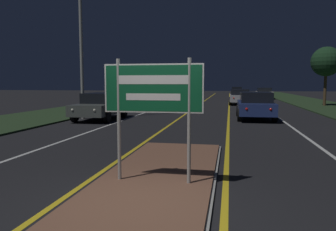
# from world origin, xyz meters

# --- Properties ---
(ground_plane) EXTENTS (160.00, 160.00, 0.00)m
(ground_plane) POSITION_xyz_m (0.00, 0.00, 0.00)
(ground_plane) COLOR black
(median_island) EXTENTS (2.36, 8.07, 0.10)m
(median_island) POSITION_xyz_m (0.00, 1.16, 0.04)
(median_island) COLOR #999993
(median_island) RESTS_ON ground_plane
(verge_left) EXTENTS (5.00, 100.00, 0.08)m
(verge_left) POSITION_xyz_m (-9.50, 20.00, 0.04)
(verge_left) COLOR #23381E
(verge_left) RESTS_ON ground_plane
(centre_line_yellow_left) EXTENTS (0.12, 70.00, 0.01)m
(centre_line_yellow_left) POSITION_xyz_m (-1.37, 25.00, 0.00)
(centre_line_yellow_left) COLOR gold
(centre_line_yellow_left) RESTS_ON ground_plane
(centre_line_yellow_right) EXTENTS (0.12, 70.00, 0.01)m
(centre_line_yellow_right) POSITION_xyz_m (1.37, 25.00, 0.00)
(centre_line_yellow_right) COLOR gold
(centre_line_yellow_right) RESTS_ON ground_plane
(lane_line_white_left) EXTENTS (0.12, 70.00, 0.01)m
(lane_line_white_left) POSITION_xyz_m (-4.20, 25.00, 0.00)
(lane_line_white_left) COLOR silver
(lane_line_white_left) RESTS_ON ground_plane
(lane_line_white_right) EXTENTS (0.12, 70.00, 0.01)m
(lane_line_white_right) POSITION_xyz_m (4.20, 25.00, 0.00)
(lane_line_white_right) COLOR silver
(lane_line_white_right) RESTS_ON ground_plane
(edge_line_white_left) EXTENTS (0.10, 70.00, 0.01)m
(edge_line_white_left) POSITION_xyz_m (-7.20, 25.00, 0.00)
(edge_line_white_left) COLOR silver
(edge_line_white_left) RESTS_ON ground_plane
(edge_line_white_right) EXTENTS (0.10, 70.00, 0.01)m
(edge_line_white_right) POSITION_xyz_m (7.20, 25.00, 0.00)
(edge_line_white_right) COLOR silver
(edge_line_white_right) RESTS_ON ground_plane
(highway_sign) EXTENTS (1.90, 0.07, 2.34)m
(highway_sign) POSITION_xyz_m (0.00, 1.15, 1.76)
(highway_sign) COLOR #9E9E99
(highway_sign) RESTS_ON median_island
(car_receding_0) EXTENTS (1.98, 4.64, 1.50)m
(car_receding_0) POSITION_xyz_m (2.81, 13.80, 0.78)
(car_receding_0) COLOR navy
(car_receding_0) RESTS_ON ground_plane
(car_receding_1) EXTENTS (1.92, 4.34, 1.43)m
(car_receding_1) POSITION_xyz_m (2.31, 26.09, 0.76)
(car_receding_1) COLOR #B7B7BC
(car_receding_1) RESTS_ON ground_plane
(car_receding_2) EXTENTS (2.02, 4.10, 1.42)m
(car_receding_2) POSITION_xyz_m (5.67, 38.34, 0.76)
(car_receding_2) COLOR silver
(car_receding_2) RESTS_ON ground_plane
(car_receding_3) EXTENTS (1.95, 4.13, 1.36)m
(car_receding_3) POSITION_xyz_m (2.54, 51.77, 0.72)
(car_receding_3) COLOR black
(car_receding_3) RESTS_ON ground_plane
(car_approaching_0) EXTENTS (1.98, 4.38, 1.45)m
(car_approaching_0) POSITION_xyz_m (-5.50, 12.03, 0.76)
(car_approaching_0) COLOR #4C514C
(car_approaching_0) RESTS_ON ground_plane
(car_approaching_1) EXTENTS (1.95, 4.35, 1.40)m
(car_approaching_1) POSITION_xyz_m (-2.35, 23.64, 0.75)
(car_approaching_1) COLOR #B7B7BC
(car_approaching_1) RESTS_ON ground_plane
(roadside_palm_right) EXTENTS (2.49, 2.49, 4.97)m
(roadside_palm_right) POSITION_xyz_m (9.36, 25.00, 3.78)
(roadside_palm_right) COLOR #4C3823
(roadside_palm_right) RESTS_ON verge_right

